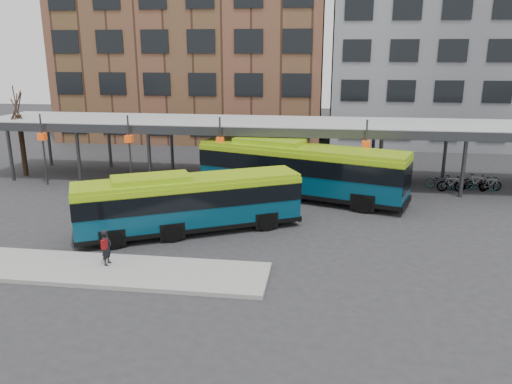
{
  "coord_description": "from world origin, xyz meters",
  "views": [
    {
      "loc": [
        3.51,
        -20.73,
        8.71
      ],
      "look_at": [
        0.14,
        3.54,
        1.8
      ],
      "focal_mm": 35.0,
      "sensor_mm": 36.0,
      "label": 1
    }
  ],
  "objects_px": {
    "pedestrian": "(106,247)",
    "bus_rear": "(300,169)",
    "tree": "(22,142)",
    "bus_front": "(189,202)"
  },
  "relations": [
    {
      "from": "pedestrian",
      "to": "tree",
      "type": "bearing_deg",
      "value": 42.76
    },
    {
      "from": "tree",
      "to": "bus_front",
      "type": "bearing_deg",
      "value": -33.41
    },
    {
      "from": "bus_front",
      "to": "bus_rear",
      "type": "distance_m",
      "value": 8.56
    },
    {
      "from": "bus_front",
      "to": "bus_rear",
      "type": "relative_size",
      "value": 0.84
    },
    {
      "from": "bus_front",
      "to": "tree",
      "type": "bearing_deg",
      "value": 119.46
    },
    {
      "from": "tree",
      "to": "bus_rear",
      "type": "xyz_separation_m",
      "value": [
        20.08,
        -3.0,
        -0.6
      ]
    },
    {
      "from": "pedestrian",
      "to": "bus_rear",
      "type": "bearing_deg",
      "value": -30.59
    },
    {
      "from": "bus_front",
      "to": "pedestrian",
      "type": "relative_size",
      "value": 7.16
    },
    {
      "from": "tree",
      "to": "pedestrian",
      "type": "distance_m",
      "value": 19.46
    },
    {
      "from": "tree",
      "to": "bus_rear",
      "type": "bearing_deg",
      "value": -8.51
    }
  ]
}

